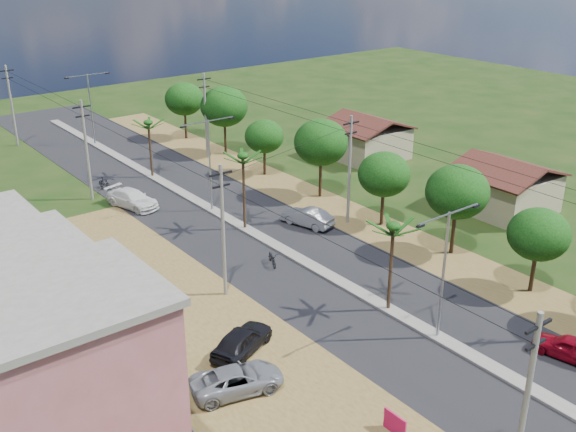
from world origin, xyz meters
The scene contains 36 objects.
ground centered at (0.00, 0.00, 0.00)m, with size 160.00×160.00×0.00m, color black.
road centered at (0.00, 15.00, 0.02)m, with size 12.00×110.00×0.04m, color black.
median centered at (0.00, 18.00, 0.09)m, with size 1.00×90.00×0.18m, color #605E56.
dirt_lot_west centered at (-15.00, 8.00, 0.02)m, with size 18.00×46.00×0.04m, color brown.
dirt_shoulder_east centered at (8.50, 15.00, 0.01)m, with size 5.00×90.00×0.03m, color brown.
shophouse_pink centered at (-21.98, 0.00, 5.16)m, with size 9.00×6.40×10.30m.
shophouse_cream centered at (-21.98, 7.00, 4.66)m, with size 9.00×6.40×9.30m.
house_east_near centered at (20.00, 10.00, 2.39)m, with size 7.60×7.50×4.60m.
house_east_far centered at (21.00, 28.00, 2.39)m, with size 7.60×7.50×4.60m.
tree_east_b centered at (9.30, 0.00, 4.11)m, with size 4.00×4.00×5.83m.
tree_east_c centered at (9.70, 7.00, 4.86)m, with size 4.60×4.60×6.83m.
tree_east_d centered at (9.40, 14.00, 4.34)m, with size 4.20×4.20×6.13m.
tree_east_e centered at (9.60, 22.00, 5.09)m, with size 4.80×4.80×7.14m.
tree_east_f centered at (9.20, 30.00, 3.89)m, with size 3.80×3.80×5.52m.
tree_east_g centered at (9.80, 38.00, 5.24)m, with size 5.00×5.00×7.38m.
tree_east_h centered at (9.50, 46.00, 4.64)m, with size 4.40×4.40×6.52m.
palm_median_near centered at (0.00, 4.00, 5.54)m, with size 2.00×2.00×6.15m.
palm_median_mid centered at (0.00, 20.00, 5.90)m, with size 2.00×2.00×6.55m.
palm_median_far centered at (0.00, 36.00, 5.26)m, with size 2.00×2.00×5.85m.
streetlight_near centered at (0.00, 0.00, 4.79)m, with size 5.10×0.18×8.00m.
streetlight_mid centered at (0.00, 25.00, 4.79)m, with size 5.10×0.18×8.00m.
streetlight_far centered at (0.00, 50.00, 4.79)m, with size 5.10×0.18×8.00m.
utility_pole_w_a centered at (-7.00, -10.00, 4.76)m, with size 1.60×0.24×9.00m.
utility_pole_w_b centered at (-7.00, 12.00, 4.76)m, with size 1.60×0.24×9.00m.
utility_pole_w_c centered at (-7.00, 34.00, 4.76)m, with size 1.60×0.24×9.00m.
utility_pole_w_d centered at (-7.00, 55.00, 4.76)m, with size 1.60×0.24×9.00m.
utility_pole_e_b centered at (7.50, 16.00, 4.76)m, with size 1.60×0.24×9.00m.
utility_pole_e_c centered at (7.50, 38.00, 4.76)m, with size 1.60×0.24×9.00m.
car_red_near centered at (4.18, -5.80, 0.67)m, with size 1.58×3.92×1.33m, color maroon.
car_silver_mid centered at (4.44, 17.51, 0.73)m, with size 1.55×4.45×1.47m, color gray.
car_white_far centered at (-5.00, 29.92, 0.75)m, with size 2.11×5.20×1.51m, color silver.
car_parked_silver centered at (-12.06, 3.01, 0.68)m, with size 2.24×4.87×1.35m, color gray.
car_parked_dark centered at (-9.88, 5.79, 0.76)m, with size 1.81×4.49×1.53m, color black.
moto_rider_west_a centered at (-2.01, 13.56, 0.52)m, with size 0.68×1.96×1.03m, color black.
moto_rider_west_b centered at (-5.00, 35.86, 0.51)m, with size 0.48×1.68×1.01m, color black.
roadside_sign centered at (-8.00, -4.25, 0.57)m, with size 0.10×1.37×1.14m.
Camera 1 is at (-27.56, -21.32, 21.83)m, focal length 42.00 mm.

